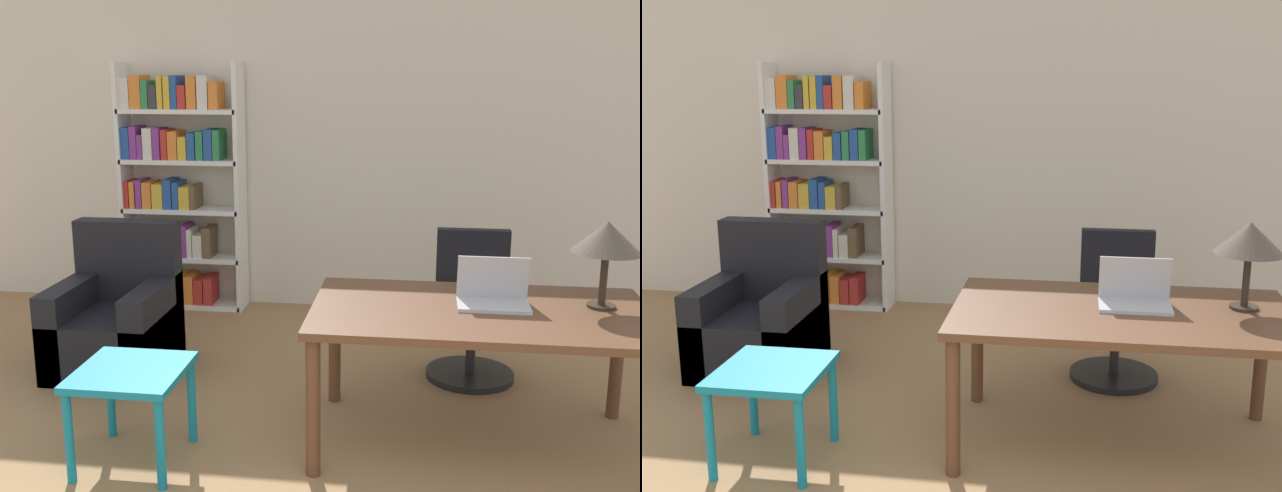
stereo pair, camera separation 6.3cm
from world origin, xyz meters
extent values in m
cube|color=beige|center=(0.00, 4.53, 1.35)|extent=(8.00, 0.06, 2.70)
cube|color=brown|center=(0.49, 2.23, 0.71)|extent=(1.69, 0.97, 0.04)
cylinder|color=brown|center=(-0.30, 1.80, 0.35)|extent=(0.07, 0.07, 0.69)
cylinder|color=brown|center=(-0.30, 2.65, 0.35)|extent=(0.07, 0.07, 0.69)
cylinder|color=brown|center=(1.27, 2.65, 0.35)|extent=(0.07, 0.07, 0.69)
cube|color=#B2B2B7|center=(0.55, 2.27, 0.74)|extent=(0.36, 0.23, 0.02)
cube|color=#B2B2B7|center=(0.55, 2.36, 0.86)|extent=(0.36, 0.07, 0.23)
cube|color=navy|center=(0.55, 2.36, 0.86)|extent=(0.32, 0.05, 0.20)
cylinder|color=#2D2319|center=(1.09, 2.34, 0.74)|extent=(0.14, 0.14, 0.01)
cylinder|color=#2D2319|center=(1.09, 2.34, 0.88)|extent=(0.04, 0.04, 0.27)
cone|color=#4C4238|center=(1.09, 2.34, 1.09)|extent=(0.34, 0.34, 0.16)
cylinder|color=black|center=(0.51, 3.11, 0.02)|extent=(0.55, 0.55, 0.04)
cylinder|color=#262626|center=(0.51, 3.11, 0.20)|extent=(0.06, 0.06, 0.31)
cube|color=black|center=(0.51, 3.11, 0.40)|extent=(0.48, 0.48, 0.10)
cube|color=black|center=(0.51, 3.31, 0.68)|extent=(0.46, 0.08, 0.47)
cube|color=teal|center=(-1.19, 1.81, 0.47)|extent=(0.51, 0.54, 0.04)
cylinder|color=teal|center=(-1.41, 1.58, 0.23)|extent=(0.04, 0.04, 0.45)
cylinder|color=teal|center=(-0.97, 1.58, 0.23)|extent=(0.04, 0.04, 0.45)
cylinder|color=teal|center=(-1.41, 2.05, 0.23)|extent=(0.04, 0.04, 0.45)
cylinder|color=teal|center=(-0.97, 2.05, 0.23)|extent=(0.04, 0.04, 0.45)
cube|color=black|center=(-1.77, 2.96, 0.19)|extent=(0.70, 0.76, 0.38)
cube|color=black|center=(-1.77, 3.26, 0.65)|extent=(0.70, 0.16, 0.54)
cube|color=black|center=(-2.04, 2.96, 0.29)|extent=(0.16, 0.76, 0.57)
cube|color=black|center=(-1.51, 2.96, 0.29)|extent=(0.16, 0.76, 0.57)
cube|color=white|center=(-2.21, 4.34, 0.98)|extent=(0.04, 0.28, 1.97)
cube|color=white|center=(-1.26, 4.34, 0.98)|extent=(0.04, 0.28, 1.97)
cube|color=white|center=(-1.74, 4.34, 0.02)|extent=(0.95, 0.28, 0.04)
cube|color=#7F338C|center=(-2.16, 4.34, 0.14)|extent=(0.07, 0.24, 0.21)
cube|color=gold|center=(-2.08, 4.34, 0.16)|extent=(0.06, 0.24, 0.25)
cube|color=#234C99|center=(-2.01, 4.34, 0.15)|extent=(0.06, 0.24, 0.23)
cube|color=gold|center=(-1.95, 4.34, 0.15)|extent=(0.05, 0.24, 0.23)
cube|color=#333338|center=(-1.87, 4.34, 0.14)|extent=(0.08, 0.24, 0.20)
cube|color=gold|center=(-1.78, 4.34, 0.16)|extent=(0.09, 0.24, 0.24)
cube|color=orange|center=(-1.69, 4.34, 0.15)|extent=(0.08, 0.24, 0.23)
cube|color=#B72D28|center=(-1.61, 4.34, 0.14)|extent=(0.07, 0.24, 0.21)
cube|color=#B72D28|center=(-1.53, 4.34, 0.15)|extent=(0.07, 0.24, 0.22)
cube|color=white|center=(-1.74, 4.34, 0.41)|extent=(0.95, 0.28, 0.04)
cube|color=#2D7F47|center=(-2.15, 4.34, 0.53)|extent=(0.09, 0.24, 0.20)
cube|color=#7F338C|center=(-2.06, 4.34, 0.53)|extent=(0.08, 0.24, 0.20)
cube|color=gold|center=(-1.99, 4.34, 0.56)|extent=(0.04, 0.24, 0.25)
cube|color=#333338|center=(-1.93, 4.34, 0.54)|extent=(0.07, 0.24, 0.21)
cube|color=brown|center=(-1.86, 4.34, 0.55)|extent=(0.06, 0.24, 0.24)
cube|color=#333338|center=(-1.79, 4.34, 0.54)|extent=(0.07, 0.24, 0.23)
cube|color=#7F338C|center=(-1.72, 4.34, 0.56)|extent=(0.06, 0.24, 0.26)
cube|color=silver|center=(-1.67, 4.34, 0.54)|extent=(0.04, 0.24, 0.23)
cube|color=silver|center=(-1.60, 4.34, 0.52)|extent=(0.08, 0.24, 0.19)
cube|color=brown|center=(-1.52, 4.34, 0.55)|extent=(0.07, 0.24, 0.24)
cube|color=white|center=(-1.74, 4.34, 0.81)|extent=(0.95, 0.28, 0.04)
cube|color=#B72D28|center=(-2.17, 4.34, 0.93)|extent=(0.04, 0.24, 0.22)
cube|color=orange|center=(-2.12, 4.34, 0.93)|extent=(0.04, 0.24, 0.21)
cube|color=#7F338C|center=(-2.07, 4.34, 0.94)|extent=(0.05, 0.24, 0.23)
cube|color=orange|center=(-2.00, 4.34, 0.93)|extent=(0.07, 0.24, 0.21)
cube|color=gold|center=(-1.91, 4.34, 0.92)|extent=(0.09, 0.24, 0.20)
cube|color=#234C99|center=(-1.83, 4.34, 0.94)|extent=(0.07, 0.24, 0.23)
cube|color=#234C99|center=(-1.76, 4.34, 0.93)|extent=(0.05, 0.24, 0.21)
cube|color=gold|center=(-1.69, 4.34, 0.91)|extent=(0.09, 0.24, 0.18)
cube|color=brown|center=(-1.63, 4.34, 0.92)|extent=(0.04, 0.24, 0.19)
cube|color=white|center=(-1.74, 4.34, 1.20)|extent=(0.95, 0.28, 0.04)
cube|color=#234C99|center=(-2.16, 4.34, 1.34)|extent=(0.07, 0.24, 0.25)
cube|color=#7F338C|center=(-2.09, 4.34, 1.35)|extent=(0.06, 0.24, 0.26)
cube|color=#7F338C|center=(-2.04, 4.34, 1.31)|extent=(0.04, 0.24, 0.19)
cube|color=silver|center=(-1.97, 4.34, 1.34)|extent=(0.08, 0.24, 0.25)
cube|color=#7F338C|center=(-1.90, 4.34, 1.34)|extent=(0.06, 0.24, 0.25)
cube|color=#B72D28|center=(-1.84, 4.34, 1.33)|extent=(0.05, 0.24, 0.23)
cube|color=orange|center=(-1.77, 4.34, 1.33)|extent=(0.07, 0.24, 0.22)
cube|color=gold|center=(-1.69, 4.34, 1.31)|extent=(0.07, 0.24, 0.18)
cube|color=#234C99|center=(-1.62, 4.34, 1.32)|extent=(0.06, 0.24, 0.21)
cube|color=#2D7F47|center=(-1.55, 4.34, 1.33)|extent=(0.06, 0.24, 0.22)
cube|color=#234C99|center=(-1.49, 4.34, 1.34)|extent=(0.07, 0.24, 0.24)
cube|color=#2D7F47|center=(-1.42, 4.34, 1.34)|extent=(0.05, 0.24, 0.24)
cube|color=white|center=(-1.74, 4.34, 1.59)|extent=(0.95, 0.28, 0.04)
cube|color=silver|center=(-2.15, 4.34, 1.73)|extent=(0.09, 0.24, 0.23)
cube|color=orange|center=(-2.05, 4.34, 1.74)|extent=(0.09, 0.24, 0.26)
cube|color=#2D7F47|center=(-1.98, 4.34, 1.72)|extent=(0.05, 0.24, 0.22)
cube|color=#333338|center=(-1.91, 4.34, 1.70)|extent=(0.06, 0.24, 0.18)
cube|color=gold|center=(-1.86, 4.34, 1.74)|extent=(0.04, 0.24, 0.25)
cube|color=gold|center=(-1.80, 4.34, 1.74)|extent=(0.05, 0.24, 0.25)
cube|color=#234C99|center=(-1.74, 4.34, 1.74)|extent=(0.05, 0.24, 0.26)
cube|color=#B72D28|center=(-1.68, 4.34, 1.70)|extent=(0.06, 0.24, 0.18)
cube|color=orange|center=(-1.60, 4.34, 1.74)|extent=(0.08, 0.24, 0.25)
cube|color=silver|center=(-1.52, 4.34, 1.74)|extent=(0.08, 0.24, 0.26)
cube|color=orange|center=(-1.43, 4.34, 1.72)|extent=(0.07, 0.24, 0.21)
camera|label=1|loc=(0.19, -1.41, 1.87)|focal=42.00mm
camera|label=2|loc=(0.25, -1.41, 1.87)|focal=42.00mm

